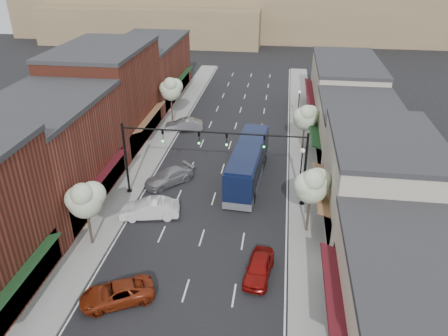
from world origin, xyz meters
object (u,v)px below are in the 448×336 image
at_px(tree_left_near, 85,199).
at_px(parked_car_e, 184,125).
at_px(tree_right_near, 312,184).
at_px(parked_car_b, 150,209).
at_px(tree_right_far, 306,116).
at_px(signal_mast_left, 150,150).
at_px(red_hatchback, 259,268).
at_px(tree_left_far, 171,88).
at_px(parked_car_a, 117,293).
at_px(lamp_post_near, 301,163).
at_px(coach_bus, 248,163).
at_px(signal_mast_right, 278,157).
at_px(parked_car_c, 169,177).
at_px(lamp_post_far, 299,101).

relative_size(tree_left_near, parked_car_e, 1.23).
height_order(tree_right_near, parked_car_b, tree_right_near).
bearing_deg(tree_right_far, tree_left_near, -129.69).
height_order(signal_mast_left, red_hatchback, signal_mast_left).
bearing_deg(tree_left_far, tree_right_far, -19.87).
bearing_deg(parked_car_a, lamp_post_near, 116.11).
xyz_separation_m(lamp_post_near, coach_bus, (-5.02, 1.51, -1.10)).
bearing_deg(signal_mast_left, parked_car_e, 92.14).
height_order(tree_left_far, lamp_post_near, tree_left_far).
distance_m(tree_left_near, lamp_post_near, 19.25).
xyz_separation_m(lamp_post_near, red_hatchback, (-3.00, -12.34, -2.28)).
height_order(signal_mast_left, tree_right_near, signal_mast_left).
relative_size(tree_right_near, tree_right_far, 1.10).
relative_size(lamp_post_near, coach_bus, 0.37).
bearing_deg(tree_right_far, signal_mast_right, -102.85).
distance_m(coach_bus, parked_car_e, 14.61).
bearing_deg(signal_mast_right, tree_right_far, 77.15).
xyz_separation_m(red_hatchback, parked_car_e, (-11.00, 25.33, 0.04)).
height_order(signal_mast_right, parked_car_e, signal_mast_right).
distance_m(lamp_post_near, parked_car_a, 20.19).
relative_size(signal_mast_left, parked_car_c, 1.62).
relative_size(lamp_post_near, parked_car_e, 0.96).
bearing_deg(signal_mast_left, coach_bus, 25.55).
distance_m(coach_bus, parked_car_c, 7.81).
distance_m(tree_right_far, coach_bus, 9.91).
xyz_separation_m(signal_mast_left, parked_car_a, (1.42, -13.57, -3.95)).
relative_size(tree_left_near, lamp_post_near, 1.28).
distance_m(signal_mast_left, tree_left_near, 8.48).
height_order(signal_mast_left, coach_bus, signal_mast_left).
height_order(lamp_post_near, parked_car_c, lamp_post_near).
bearing_deg(tree_right_near, parked_car_b, 178.40).
bearing_deg(parked_car_e, tree_right_near, 23.34).
xyz_separation_m(lamp_post_near, parked_car_c, (-12.53, -0.29, -2.27)).
relative_size(tree_left_near, tree_left_far, 0.93).
bearing_deg(parked_car_a, tree_left_near, -170.81).
height_order(lamp_post_near, parked_car_a, lamp_post_near).
bearing_deg(signal_mast_right, signal_mast_left, 180.00).
bearing_deg(parked_car_a, red_hatchback, 85.35).
xyz_separation_m(signal_mast_left, tree_left_far, (-2.63, 17.95, -0.02)).
bearing_deg(coach_bus, parked_car_b, -130.90).
relative_size(lamp_post_far, parked_car_a, 0.92).
distance_m(tree_left_near, parked_car_e, 23.89).
bearing_deg(tree_left_near, signal_mast_right, 30.14).
relative_size(lamp_post_far, parked_car_c, 0.87).
bearing_deg(red_hatchback, parked_car_a, -150.42).
relative_size(red_hatchback, parked_car_e, 0.92).
relative_size(signal_mast_right, parked_car_a, 1.71).
bearing_deg(lamp_post_near, tree_right_far, 86.69).
bearing_deg(signal_mast_left, parked_car_b, -79.08).
height_order(lamp_post_far, red_hatchback, lamp_post_far).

